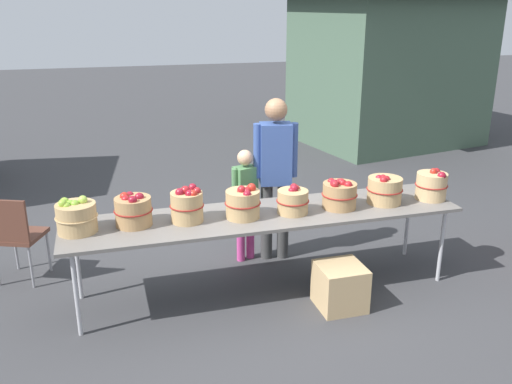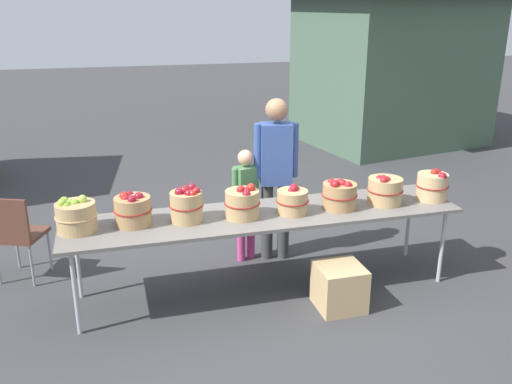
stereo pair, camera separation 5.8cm
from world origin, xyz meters
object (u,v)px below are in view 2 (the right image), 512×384
apple_basket_red_2 (243,203)px  apple_basket_red_5 (385,190)px  apple_basket_green_0 (76,216)px  child_customer (246,196)px  market_table (265,217)px  apple_basket_red_3 (292,201)px  apple_basket_red_1 (187,205)px  produce_crate (339,287)px  apple_basket_red_0 (133,210)px  vendor_adult (276,167)px  apple_basket_red_6 (432,186)px  apple_basket_red_4 (339,194)px  folding_chair (16,231)px

apple_basket_red_2 → apple_basket_red_5: (1.35, -0.01, -0.01)m
apple_basket_green_0 → child_customer: bearing=22.0°
market_table → apple_basket_red_2: 0.27m
apple_basket_red_3 → apple_basket_red_1: bearing=176.3°
child_customer → produce_crate: child_customer is taller
apple_basket_red_5 → produce_crate: (-0.60, -0.43, -0.68)m
apple_basket_green_0 → apple_basket_red_0: apple_basket_green_0 is taller
vendor_adult → apple_basket_red_3: bearing=95.8°
apple_basket_green_0 → apple_basket_red_2: (1.37, -0.07, 0.00)m
apple_basket_green_0 → apple_basket_red_5: (2.72, -0.08, -0.00)m
vendor_adult → apple_basket_red_1: bearing=43.0°
apple_basket_red_2 → child_customer: child_customer is taller
apple_basket_red_2 → apple_basket_red_6: (1.83, -0.03, -0.00)m
apple_basket_red_4 → vendor_adult: size_ratio=0.20×
apple_basket_red_0 → produce_crate: size_ratio=0.83×
child_customer → produce_crate: (0.53, -1.14, -0.49)m
market_table → produce_crate: 0.88m
apple_basket_red_1 → folding_chair: (-1.49, 0.78, -0.39)m
apple_basket_green_0 → vendor_adult: bearing=17.6°
apple_basket_red_4 → apple_basket_red_3: bearing=-179.5°
apple_basket_red_3 → apple_basket_red_5: bearing=0.3°
apple_basket_red_5 → apple_basket_red_4: bearing=-179.8°
apple_basket_red_3 → apple_basket_red_4: (0.45, 0.00, 0.02)m
market_table → apple_basket_red_3: apple_basket_red_3 is taller
apple_basket_red_1 → apple_basket_red_4: size_ratio=0.98×
market_table → apple_basket_red_1: (-0.69, 0.01, 0.18)m
apple_basket_red_0 → apple_basket_red_1: 0.45m
apple_basket_red_4 → child_customer: size_ratio=0.28×
folding_chair → apple_basket_red_2: bearing=-179.8°
market_table → apple_basket_red_5: size_ratio=10.50×
apple_basket_red_2 → vendor_adult: size_ratio=0.19×
market_table → produce_crate: market_table is taller
apple_basket_green_0 → vendor_adult: size_ratio=0.20×
apple_basket_red_2 → apple_basket_red_4: bearing=-0.7°
apple_basket_red_5 → produce_crate: 1.01m
apple_basket_green_0 → apple_basket_red_5: apple_basket_green_0 is taller
apple_basket_red_1 → apple_basket_red_6: size_ratio=1.05×
market_table → apple_basket_green_0: 1.59m
market_table → apple_basket_red_0: bearing=177.6°
child_customer → produce_crate: size_ratio=2.98×
apple_basket_red_2 → produce_crate: size_ratio=0.80×
apple_basket_red_0 → child_customer: child_customer is taller
apple_basket_red_2 → child_customer: (0.21, 0.70, -0.20)m
apple_basket_red_5 → produce_crate: size_ratio=0.86×
apple_basket_red_3 → folding_chair: 2.58m
apple_basket_red_6 → folding_chair: apple_basket_red_6 is taller
apple_basket_red_1 → apple_basket_red_2: size_ratio=1.02×
apple_basket_red_1 → apple_basket_red_4: 1.37m
apple_basket_red_2 → folding_chair: size_ratio=0.36×
folding_chair → vendor_adult: bearing=-160.8°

